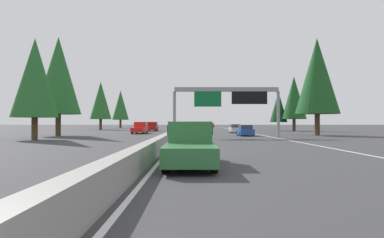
{
  "coord_description": "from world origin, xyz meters",
  "views": [
    {
      "loc": [
        -1.76,
        -1.74,
        1.84
      ],
      "look_at": [
        55.14,
        -1.8,
        2.37
      ],
      "focal_mm": 30.42,
      "sensor_mm": 36.0,
      "label": 1
    }
  ],
  "objects_px": {
    "conifer_left_far": "(121,105)",
    "conifer_right_mid": "(294,98)",
    "oncoming_far": "(152,127)",
    "conifer_left_foreground": "(35,78)",
    "sign_gantry_overhead": "(228,98)",
    "conifer_left_near": "(58,76)",
    "sedan_distant_a": "(245,131)",
    "sedan_distant_b": "(235,129)",
    "conifer_left_mid": "(101,100)",
    "oncoming_near": "(140,128)",
    "conifer_right_far": "(279,107)",
    "pickup_mid_center": "(190,144)",
    "sedan_near_center": "(211,125)",
    "conifer_right_near": "(317,76)"
  },
  "relations": [
    {
      "from": "conifer_left_far",
      "to": "conifer_right_mid",
      "type": "bearing_deg",
      "value": -128.58
    },
    {
      "from": "oncoming_far",
      "to": "conifer_left_foreground",
      "type": "height_order",
      "value": "conifer_left_foreground"
    },
    {
      "from": "sign_gantry_overhead",
      "to": "oncoming_far",
      "type": "xyz_separation_m",
      "value": [
        28.09,
        12.39,
        -3.83
      ]
    },
    {
      "from": "conifer_right_mid",
      "to": "conifer_left_far",
      "type": "xyz_separation_m",
      "value": [
        34.28,
        42.97,
        0.29
      ]
    },
    {
      "from": "sign_gantry_overhead",
      "to": "conifer_left_near",
      "type": "height_order",
      "value": "conifer_left_near"
    },
    {
      "from": "sedan_distant_a",
      "to": "oncoming_far",
      "type": "xyz_separation_m",
      "value": [
        23.15,
        15.24,
        0.23
      ]
    },
    {
      "from": "sedan_distant_b",
      "to": "conifer_left_near",
      "type": "relative_size",
      "value": 0.34
    },
    {
      "from": "conifer_left_mid",
      "to": "oncoming_near",
      "type": "bearing_deg",
      "value": -152.38
    },
    {
      "from": "oncoming_near",
      "to": "conifer_right_mid",
      "type": "xyz_separation_m",
      "value": [
        14.15,
        -29.17,
        5.87
      ]
    },
    {
      "from": "oncoming_near",
      "to": "conifer_left_mid",
      "type": "height_order",
      "value": "conifer_left_mid"
    },
    {
      "from": "conifer_right_mid",
      "to": "conifer_left_mid",
      "type": "distance_m",
      "value": 44.52
    },
    {
      "from": "conifer_right_far",
      "to": "conifer_left_near",
      "type": "height_order",
      "value": "conifer_left_near"
    },
    {
      "from": "conifer_left_foreground",
      "to": "conifer_left_near",
      "type": "height_order",
      "value": "conifer_left_near"
    },
    {
      "from": "sedan_distant_b",
      "to": "pickup_mid_center",
      "type": "bearing_deg",
      "value": 169.77
    },
    {
      "from": "sedan_distant_a",
      "to": "conifer_left_mid",
      "type": "xyz_separation_m",
      "value": [
        34.88,
        29.1,
        6.36
      ]
    },
    {
      "from": "sedan_distant_a",
      "to": "oncoming_far",
      "type": "relative_size",
      "value": 0.79
    },
    {
      "from": "sedan_distant_b",
      "to": "conifer_left_foreground",
      "type": "distance_m",
      "value": 32.71
    },
    {
      "from": "sign_gantry_overhead",
      "to": "pickup_mid_center",
      "type": "distance_m",
      "value": 25.22
    },
    {
      "from": "conifer_left_far",
      "to": "sedan_near_center",
      "type": "bearing_deg",
      "value": -59.75
    },
    {
      "from": "pickup_mid_center",
      "to": "sedan_distant_b",
      "type": "height_order",
      "value": "pickup_mid_center"
    },
    {
      "from": "conifer_right_far",
      "to": "conifer_left_foreground",
      "type": "xyz_separation_m",
      "value": [
        -34.59,
        34.51,
        1.42
      ]
    },
    {
      "from": "conifer_right_near",
      "to": "conifer_left_near",
      "type": "xyz_separation_m",
      "value": [
        -2.1,
        34.93,
        -0.23
      ]
    },
    {
      "from": "sedan_distant_a",
      "to": "oncoming_far",
      "type": "distance_m",
      "value": 27.71
    },
    {
      "from": "conifer_right_near",
      "to": "conifer_left_mid",
      "type": "relative_size",
      "value": 1.16
    },
    {
      "from": "conifer_right_near",
      "to": "conifer_left_foreground",
      "type": "distance_m",
      "value": 35.48
    },
    {
      "from": "sign_gantry_overhead",
      "to": "oncoming_near",
      "type": "bearing_deg",
      "value": 42.65
    },
    {
      "from": "conifer_right_near",
      "to": "conifer_left_near",
      "type": "relative_size",
      "value": 1.03
    },
    {
      "from": "conifer_right_near",
      "to": "conifer_left_far",
      "type": "xyz_separation_m",
      "value": [
        55.7,
        39.42,
        -1.13
      ]
    },
    {
      "from": "pickup_mid_center",
      "to": "sedan_near_center",
      "type": "height_order",
      "value": "pickup_mid_center"
    },
    {
      "from": "sedan_distant_a",
      "to": "conifer_right_far",
      "type": "bearing_deg",
      "value": -24.15
    },
    {
      "from": "conifer_right_mid",
      "to": "sedan_near_center",
      "type": "bearing_deg",
      "value": 15.02
    },
    {
      "from": "sign_gantry_overhead",
      "to": "sedan_near_center",
      "type": "relative_size",
      "value": 2.88
    },
    {
      "from": "conifer_left_foreground",
      "to": "conifer_left_far",
      "type": "distance_m",
      "value": 67.2
    },
    {
      "from": "conifer_right_mid",
      "to": "oncoming_far",
      "type": "bearing_deg",
      "value": 89.42
    },
    {
      "from": "oncoming_near",
      "to": "conifer_right_far",
      "type": "height_order",
      "value": "conifer_right_far"
    },
    {
      "from": "sedan_distant_a",
      "to": "conifer_left_far",
      "type": "relative_size",
      "value": 0.38
    },
    {
      "from": "pickup_mid_center",
      "to": "oncoming_near",
      "type": "relative_size",
      "value": 1.0
    },
    {
      "from": "oncoming_far",
      "to": "sedan_distant_b",
      "type": "bearing_deg",
      "value": 54.35
    },
    {
      "from": "sedan_distant_b",
      "to": "conifer_right_mid",
      "type": "relative_size",
      "value": 0.39
    },
    {
      "from": "conifer_left_far",
      "to": "sedan_distant_b",
      "type": "bearing_deg",
      "value": -146.83
    },
    {
      "from": "sedan_distant_a",
      "to": "conifer_left_mid",
      "type": "height_order",
      "value": "conifer_left_mid"
    },
    {
      "from": "pickup_mid_center",
      "to": "conifer_left_foreground",
      "type": "height_order",
      "value": "conifer_left_foreground"
    },
    {
      "from": "sign_gantry_overhead",
      "to": "pickup_mid_center",
      "type": "height_order",
      "value": "sign_gantry_overhead"
    },
    {
      "from": "conifer_right_mid",
      "to": "conifer_right_near",
      "type": "bearing_deg",
      "value": 170.6
    },
    {
      "from": "conifer_right_near",
      "to": "sedan_near_center",
      "type": "bearing_deg",
      "value": 8.0
    },
    {
      "from": "conifer_left_foreground",
      "to": "pickup_mid_center",
      "type": "bearing_deg",
      "value": -140.55
    },
    {
      "from": "sedan_near_center",
      "to": "sign_gantry_overhead",
      "type": "bearing_deg",
      "value": 177.94
    },
    {
      "from": "oncoming_near",
      "to": "conifer_left_foreground",
      "type": "distance_m",
      "value": 20.9
    },
    {
      "from": "oncoming_far",
      "to": "conifer_left_near",
      "type": "relative_size",
      "value": 0.43
    },
    {
      "from": "sedan_distant_a",
      "to": "conifer_right_mid",
      "type": "distance_m",
      "value": 27.37
    }
  ]
}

